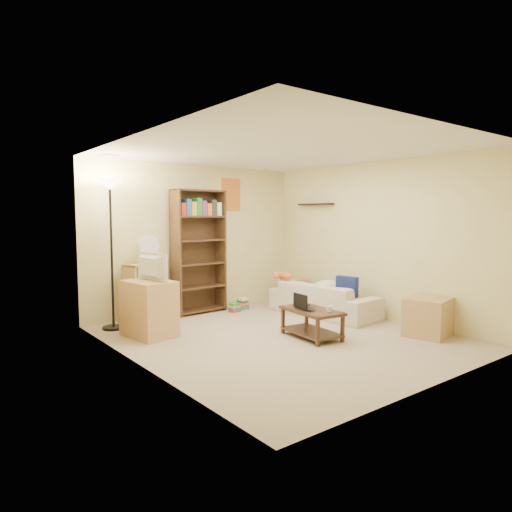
% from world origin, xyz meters
% --- Properties ---
extents(room, '(4.50, 4.54, 2.52)m').
position_xyz_m(room, '(0.00, 0.01, 1.62)').
color(room, tan).
rests_on(room, ground).
extents(sofa, '(1.97, 1.00, 0.54)m').
position_xyz_m(sofa, '(1.44, 0.61, 0.27)').
color(sofa, beige).
rests_on(sofa, ground).
extents(navy_pillow, '(0.17, 0.37, 0.32)m').
position_xyz_m(navy_pillow, '(1.56, 0.21, 0.52)').
color(navy_pillow, navy).
rests_on(navy_pillow, sofa).
extents(cream_blanket, '(0.50, 0.36, 0.21)m').
position_xyz_m(cream_blanket, '(1.57, 0.66, 0.47)').
color(cream_blanket, white).
rests_on(cream_blanket, sofa).
extents(tabby_cat, '(0.43, 0.18, 0.15)m').
position_xyz_m(tabby_cat, '(1.15, 1.30, 0.62)').
color(tabby_cat, orange).
rests_on(tabby_cat, sofa).
extents(coffee_table, '(0.58, 0.92, 0.39)m').
position_xyz_m(coffee_table, '(0.31, -0.26, 0.24)').
color(coffee_table, '#3D2717').
rests_on(coffee_table, ground).
extents(laptop, '(0.45, 0.36, 0.03)m').
position_xyz_m(laptop, '(0.29, -0.20, 0.40)').
color(laptop, black).
rests_on(laptop, coffee_table).
extents(laptop_screen, '(0.05, 0.29, 0.19)m').
position_xyz_m(laptop_screen, '(0.16, -0.19, 0.50)').
color(laptop_screen, white).
rests_on(laptop_screen, laptop).
extents(mug, '(0.11, 0.11, 0.08)m').
position_xyz_m(mug, '(0.36, -0.53, 0.43)').
color(mug, white).
rests_on(mug, coffee_table).
extents(tv_remote, '(0.08, 0.16, 0.02)m').
position_xyz_m(tv_remote, '(0.44, 0.01, 0.40)').
color(tv_remote, black).
rests_on(tv_remote, coffee_table).
extents(tv_stand, '(0.61, 0.78, 0.76)m').
position_xyz_m(tv_stand, '(-1.40, 1.14, 0.38)').
color(tv_stand, tan).
rests_on(tv_stand, ground).
extents(television, '(0.69, 0.28, 0.38)m').
position_xyz_m(television, '(-1.40, 1.14, 0.95)').
color(television, black).
rests_on(television, tv_stand).
extents(tall_bookshelf, '(0.95, 0.37, 2.07)m').
position_xyz_m(tall_bookshelf, '(-0.07, 2.05, 1.09)').
color(tall_bookshelf, '#4A331C').
rests_on(tall_bookshelf, ground).
extents(short_bookshelf, '(0.76, 0.52, 0.90)m').
position_xyz_m(short_bookshelf, '(-1.04, 2.05, 0.45)').
color(short_bookshelf, tan).
rests_on(short_bookshelf, ground).
extents(desk_fan, '(0.32, 0.18, 0.44)m').
position_xyz_m(desk_fan, '(-0.99, 2.01, 1.14)').
color(desk_fan, white).
rests_on(desk_fan, short_bookshelf).
extents(floor_lamp, '(0.37, 0.37, 2.17)m').
position_xyz_m(floor_lamp, '(-1.64, 1.84, 1.73)').
color(floor_lamp, black).
rests_on(floor_lamp, ground).
extents(side_table, '(0.53, 0.53, 0.49)m').
position_xyz_m(side_table, '(1.72, 1.60, 0.24)').
color(side_table, tan).
rests_on(side_table, ground).
extents(end_cabinet, '(0.73, 0.65, 0.52)m').
position_xyz_m(end_cabinet, '(1.65, -1.16, 0.26)').
color(end_cabinet, tan).
rests_on(end_cabinet, ground).
extents(book_stacks, '(0.46, 0.26, 0.20)m').
position_xyz_m(book_stacks, '(0.57, 1.79, 0.09)').
color(book_stacks, red).
rests_on(book_stacks, ground).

